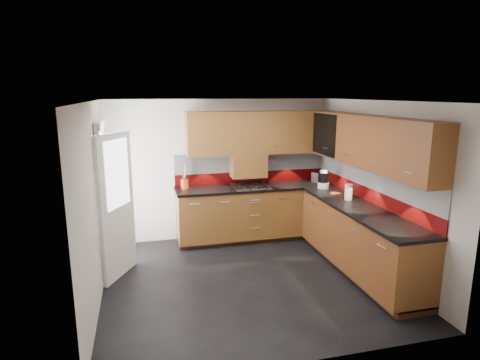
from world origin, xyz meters
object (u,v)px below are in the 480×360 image
object	(u,v)px
utensil_pot	(184,183)
food_processor	(323,180)
gas_hob	(251,186)
toaster	(319,177)

from	to	relation	value
utensil_pot	food_processor	distance (m)	2.31
gas_hob	food_processor	distance (m)	1.22
food_processor	toaster	bearing A→B (deg)	72.49
gas_hob	food_processor	size ratio (longest dim) A/B	1.98
utensil_pot	toaster	world-z (taller)	utensil_pot
utensil_pot	toaster	bearing A→B (deg)	-2.48
toaster	food_processor	distance (m)	0.49
gas_hob	food_processor	xyz separation A→B (m)	(1.14, -0.39, 0.12)
utensil_pot	food_processor	size ratio (longest dim) A/B	1.41
gas_hob	food_processor	world-z (taller)	food_processor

